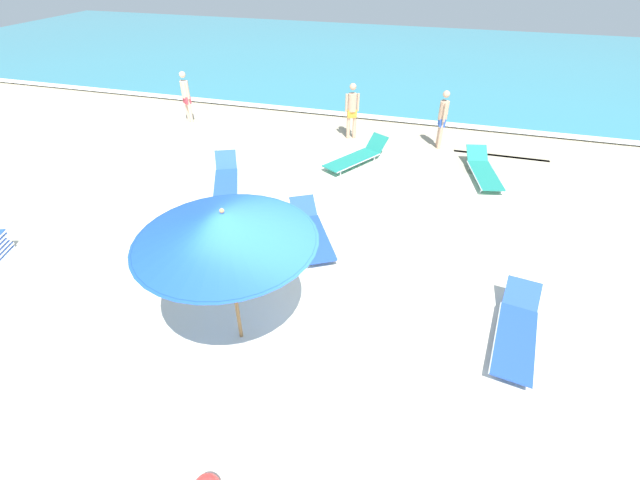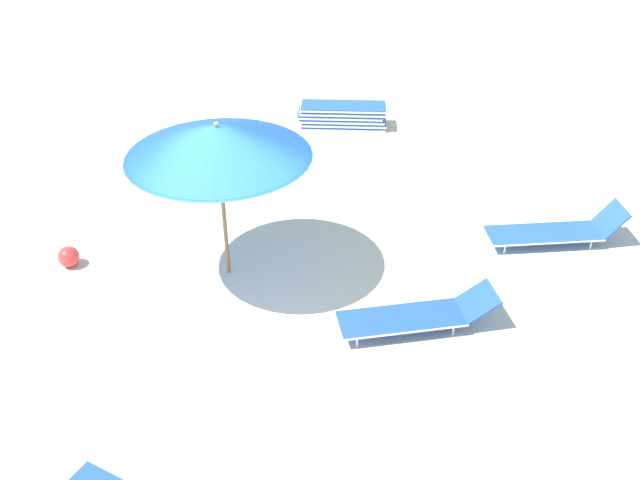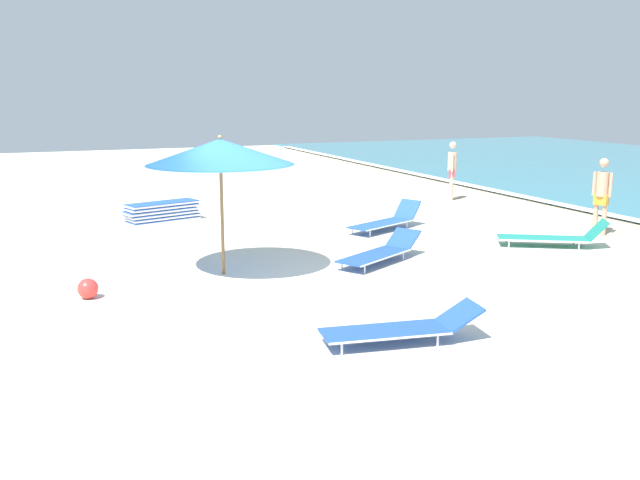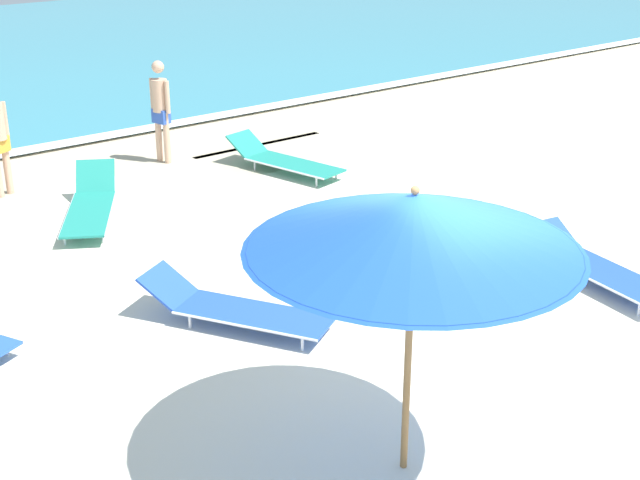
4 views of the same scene
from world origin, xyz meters
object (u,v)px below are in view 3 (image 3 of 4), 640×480
Objects in this scene: beach_umbrella at (220,152)px; sun_lounger_under_umbrella at (380,252)px; lounger_stack at (162,212)px; sun_lounger_near_water_left at (553,237)px; sun_lounger_beside_umbrella at (401,328)px; beachgoer_shoreline_child at (602,192)px; beachgoer_wading_adult at (452,167)px; sun_lounger_near_water_right at (386,221)px; beach_ball at (88,289)px.

sun_lounger_under_umbrella is (0.29, 3.03, -1.99)m from beach_umbrella.
sun_lounger_near_water_left is (6.17, 7.14, -0.03)m from lounger_stack.
lounger_stack reaches higher than sun_lounger_beside_umbrella.
beachgoer_shoreline_child reaches higher than sun_lounger_under_umbrella.
lounger_stack is 1.15× the size of beachgoer_wading_adult.
sun_lounger_near_water_right is (-2.87, 1.64, 0.01)m from sun_lounger_under_umbrella.
sun_lounger_near_water_right is 4.94m from beachgoer_shoreline_child.
sun_lounger_under_umbrella is 8.47m from beachgoer_wading_adult.
beach_umbrella is 1.18× the size of sun_lounger_near_water_right.
beachgoer_shoreline_child reaches higher than beach_ball.
sun_lounger_near_water_right reaches higher than lounger_stack.
beach_umbrella reaches higher than sun_lounger_under_umbrella.
beach_umbrella is at bearing -86.14° from sun_lounger_near_water_right.
lounger_stack is at bearing -164.08° from sun_lounger_beside_umbrella.
sun_lounger_near_water_right reaches higher than beach_ball.
sun_lounger_near_water_left reaches higher than sun_lounger_under_umbrella.
sun_lounger_near_water_left is at bearing 32.25° from lounger_stack.
sun_lounger_near_water_left is (0.43, 7.08, -1.99)m from beach_umbrella.
beach_umbrella reaches higher than sun_lounger_beside_umbrella.
beachgoer_shoreline_child is (-0.46, 5.88, 0.79)m from sun_lounger_under_umbrella.
sun_lounger_beside_umbrella is at bearing -9.65° from lounger_stack.
lounger_stack is 0.92× the size of sun_lounger_under_umbrella.
sun_lounger_under_umbrella is at bearing -54.81° from sun_lounger_near_water_right.
beachgoer_wading_adult is (-10.37, 7.43, 0.80)m from sun_lounger_beside_umbrella.
beach_umbrella is at bearing -62.94° from sun_lounger_near_water_left.
sun_lounger_under_umbrella is (6.03, 3.09, -0.04)m from lounger_stack.
sun_lounger_under_umbrella is at bearing 164.97° from sun_lounger_beside_umbrella.
sun_lounger_under_umbrella is at bearing 10.19° from lounger_stack.
beachgoer_wading_adult is (-5.99, 8.66, -1.20)m from beach_umbrella.
beachgoer_wading_adult reaches higher than sun_lounger_under_umbrella.
sun_lounger_beside_umbrella is 0.99× the size of sun_lounger_near_water_right.
beachgoer_shoreline_child is (-4.56, 7.68, 0.80)m from sun_lounger_beside_umbrella.
lounger_stack is at bearing -100.31° from sun_lounger_near_water_left.
beach_umbrella is at bearing 105.96° from beach_ball.
beach_umbrella is 1.19× the size of sun_lounger_beside_umbrella.
lounger_stack is 0.92× the size of sun_lounger_beside_umbrella.
sun_lounger_under_umbrella is 0.99× the size of sun_lounger_near_water_right.
sun_lounger_near_water_right is 7.79m from beach_ball.
beach_umbrella is 10.60m from beachgoer_wading_adult.
sun_lounger_near_water_right is at bearing -15.99° from beachgoer_wading_adult.
beach_umbrella is at bearing -21.73° from beachgoer_wading_adult.
beach_umbrella is at bearing -155.68° from sun_lounger_beside_umbrella.
beachgoer_shoreline_child is at bearing 35.25° from sun_lounger_near_water_right.
beach_ball is (3.27, -7.07, -0.05)m from sun_lounger_near_water_right.
beachgoer_wading_adult is at bearing 105.26° from sun_lounger_near_water_right.
lounger_stack is 0.91× the size of sun_lounger_near_water_right.
beach_umbrella is 6.07m from lounger_stack.
beachgoer_wading_adult is at bearing 153.01° from sun_lounger_beside_umbrella.
beachgoer_wading_adult is 1.00× the size of beachgoer_shoreline_child.
sun_lounger_beside_umbrella is 12.78m from beachgoer_wading_adult.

